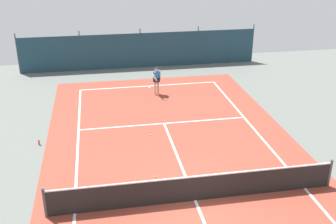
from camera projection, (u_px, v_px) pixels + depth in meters
ground_plane at (195, 200)px, 14.18m from camera, size 36.00×36.00×0.00m
court_surface at (195, 200)px, 14.18m from camera, size 11.02×26.60×0.01m
tennis_net at (196, 188)px, 13.98m from camera, size 10.12×0.10×1.10m
back_fence at (140, 56)px, 28.69m from camera, size 16.30×0.98×2.70m
tennis_player at (157, 79)px, 23.25m from camera, size 0.56×0.83×1.64m
tennis_ball_near_player at (155, 177)px, 15.52m from camera, size 0.07×0.07×0.07m
tennis_ball_midcourt at (151, 135)px, 18.76m from camera, size 0.07×0.07×0.07m
water_bottle at (39, 142)px, 17.91m from camera, size 0.08×0.08×0.24m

